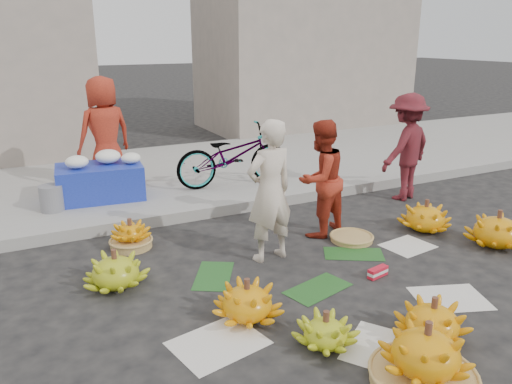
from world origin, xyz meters
name	(u,v)px	position (x,y,z in m)	size (l,w,h in m)	color
ground	(315,278)	(0.00, 0.00, 0.00)	(80.00, 80.00, 0.00)	black
curb	(229,207)	(0.00, 2.20, 0.07)	(40.00, 0.25, 0.15)	gray
sidewalk	(181,172)	(0.00, 4.30, 0.06)	(40.00, 4.00, 0.12)	gray
building_right	(303,29)	(4.50, 7.70, 2.50)	(5.00, 3.00, 5.00)	gray
newspaper_scatter	(365,316)	(0.00, -0.80, 0.00)	(3.20, 1.80, 0.00)	silver
banana_leaves	(297,272)	(-0.10, 0.20, 0.00)	(2.00, 1.00, 0.00)	#194B1B
banana_bunch_0	(247,301)	(-0.93, -0.37, 0.17)	(0.76, 0.76, 0.37)	orange
banana_bunch_1	(326,332)	(-0.56, -1.01, 0.13)	(0.62, 0.62, 0.31)	#88A117
banana_bunch_2	(425,357)	(-0.20, -1.68, 0.22)	(0.84, 0.84, 0.49)	#A47E44
banana_bunch_3	(433,321)	(0.27, -1.29, 0.16)	(0.72, 0.72, 0.37)	orange
banana_bunch_4	(498,230)	(2.33, -0.24, 0.20)	(0.87, 0.87, 0.44)	orange
banana_bunch_5	(426,217)	(1.94, 0.49, 0.18)	(0.82, 0.82, 0.40)	orange
banana_bunch_6	(115,270)	(-1.83, 0.72, 0.17)	(0.70, 0.70, 0.39)	#88A117
banana_bunch_7	(131,236)	(-1.48, 1.59, 0.14)	(0.47, 0.47, 0.35)	#A47E44
basket_spare	(352,238)	(0.92, 0.63, 0.03)	(0.49, 0.49, 0.06)	#A47E44
incense_stack	(378,272)	(0.58, -0.26, 0.06)	(0.24, 0.08, 0.10)	red
vendor_cream	(270,191)	(-0.19, 0.63, 0.77)	(0.56, 0.37, 1.53)	beige
vendor_red	(320,179)	(0.67, 0.98, 0.71)	(0.69, 0.53, 1.41)	#B6331C
man_striped	(406,147)	(2.58, 1.62, 0.78)	(1.01, 0.58, 1.56)	maroon
flower_table	(101,179)	(-1.51, 3.24, 0.40)	(1.22, 0.84, 0.67)	#1829A1
grey_bucket	(52,198)	(-2.19, 2.98, 0.29)	(0.30, 0.30, 0.34)	slate
flower_vendor	(105,133)	(-1.31, 3.75, 0.95)	(0.82, 0.53, 1.67)	#B6331C
bicycle	(233,155)	(0.44, 3.01, 0.59)	(1.78, 0.62, 0.94)	gray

